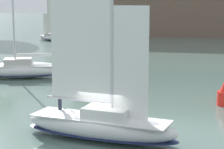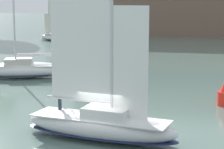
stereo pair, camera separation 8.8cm
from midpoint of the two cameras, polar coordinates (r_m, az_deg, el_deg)
The scene contains 4 objects.
ground_plane at distance 23.62m, azimuth -1.69°, elevation -8.42°, with size 400.00×400.00×0.00m, color slate.
sailboat_main at distance 23.33m, azimuth -1.68°, elevation -6.17°, with size 8.96×3.95×11.91m.
sailboat_moored_near_marina at distance 80.44m, azimuth -8.19°, elevation 4.94°, with size 5.73×4.65×8.04m.
sailboat_moored_far_slip at distance 42.28m, azimuth -11.65°, elevation 0.70°, with size 9.33×5.18×12.36m.
Camera 1 is at (5.44, -21.76, 7.38)m, focal length 70.00 mm.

